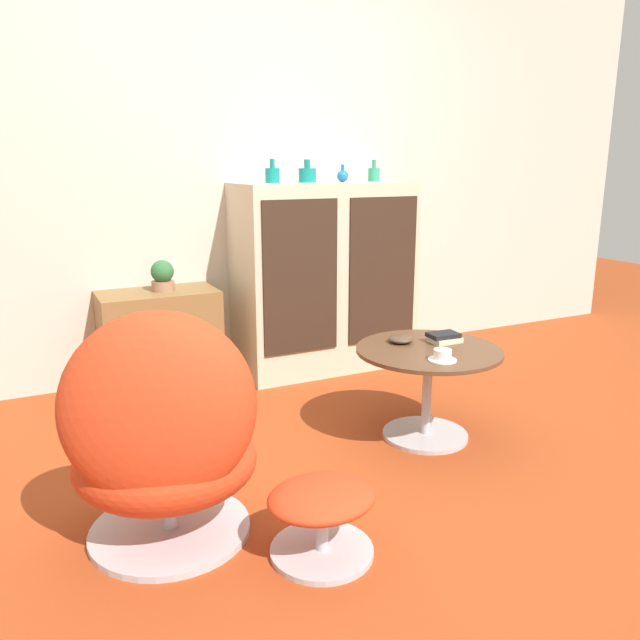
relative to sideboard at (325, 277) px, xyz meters
The scene contains 15 objects.
ground_plane 1.59m from the sideboard, 109.05° to the right, with size 12.00×12.00×0.00m, color #9E3D19.
wall_back 0.91m from the sideboard, 150.49° to the left, with size 6.40×0.06×2.60m.
sideboard is the anchor object (origin of this frame).
tv_console 1.07m from the sideboard, behind, with size 0.65×0.38×0.57m.
egg_chair 2.02m from the sideboard, 132.28° to the right, with size 0.76×0.73×0.85m.
ottoman 2.04m from the sideboard, 117.09° to the right, with size 0.37×0.35×0.25m.
coffee_table 1.21m from the sideboard, 92.71° to the right, with size 0.67×0.67×0.44m.
vase_leftmost 0.71m from the sideboard, behind, with size 0.08×0.08×0.14m.
vase_inner_left 0.63m from the sideboard, behind, with size 0.11×0.11×0.13m.
vase_inner_right 0.63m from the sideboard, ahead, with size 0.07×0.07×0.10m.
vase_rightmost 0.71m from the sideboard, ahead, with size 0.07×0.07×0.13m.
potted_plant 0.99m from the sideboard, behind, with size 0.13×0.13×0.17m.
teacup 1.36m from the sideboard, 94.79° to the right, with size 0.12×0.12×0.05m.
book_stack 1.13m from the sideboard, 86.46° to the right, with size 0.15×0.11×0.05m.
bowl 1.05m from the sideboard, 96.60° to the right, with size 0.12×0.12×0.04m.
Camera 1 is at (-1.25, -2.01, 1.27)m, focal length 35.00 mm.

